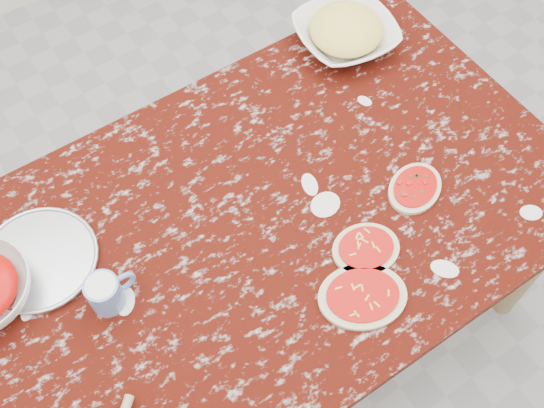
{
  "coord_description": "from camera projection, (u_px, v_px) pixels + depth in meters",
  "views": [
    {
      "loc": [
        -0.47,
        -0.69,
        2.2
      ],
      "look_at": [
        0.0,
        0.0,
        0.8
      ],
      "focal_mm": 42.76,
      "sensor_mm": 36.0,
      "label": 1
    }
  ],
  "objects": [
    {
      "name": "pizza_left",
      "position": [
        362.0,
        296.0,
        1.55
      ],
      "size": [
        0.27,
        0.24,
        0.02
      ],
      "color": "beige",
      "rests_on": "worktable"
    },
    {
      "name": "cheese_bowl",
      "position": [
        345.0,
        34.0,
        1.95
      ],
      "size": [
        0.33,
        0.33,
        0.07
      ],
      "primitive_type": "imported",
      "rotation": [
        0.0,
        0.0,
        -0.12
      ],
      "color": "white",
      "rests_on": "worktable"
    },
    {
      "name": "pizza_mid",
      "position": [
        366.0,
        249.0,
        1.61
      ],
      "size": [
        0.2,
        0.18,
        0.02
      ],
      "color": "beige",
      "rests_on": "worktable"
    },
    {
      "name": "pizza_right",
      "position": [
        415.0,
        188.0,
        1.7
      ],
      "size": [
        0.2,
        0.18,
        0.02
      ],
      "color": "beige",
      "rests_on": "worktable"
    },
    {
      "name": "flour_mug",
      "position": [
        106.0,
        292.0,
        1.51
      ],
      "size": [
        0.12,
        0.08,
        0.1
      ],
      "color": "#5E80C0",
      "rests_on": "worktable"
    },
    {
      "name": "ground",
      "position": [
        272.0,
        319.0,
        2.32
      ],
      "size": [
        4.0,
        4.0,
        0.0
      ],
      "primitive_type": "plane",
      "color": "gray"
    },
    {
      "name": "worktable",
      "position": [
        272.0,
        229.0,
        1.74
      ],
      "size": [
        1.6,
        1.0,
        0.75
      ],
      "color": "#320904",
      "rests_on": "ground"
    },
    {
      "name": "pizza_tray",
      "position": [
        39.0,
        260.0,
        1.6
      ],
      "size": [
        0.36,
        0.36,
        0.01
      ],
      "primitive_type": "cylinder",
      "rotation": [
        0.0,
        0.0,
        0.33
      ],
      "color": "#B2B2B7",
      "rests_on": "worktable"
    }
  ]
}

